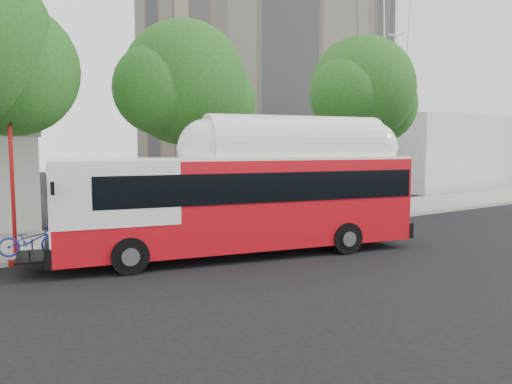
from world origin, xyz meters
The scene contains 9 objects.
ground centered at (0.00, 0.00, 0.00)m, with size 120.00×120.00×0.00m, color black.
sidewalk centered at (0.00, 6.50, 0.07)m, with size 60.00×5.00×0.15m, color gray.
curb_strip centered at (0.00, 3.90, 0.07)m, with size 60.00×0.30×0.15m, color gray.
red_curb_segment centered at (-3.00, 3.90, 0.08)m, with size 10.00×0.32×0.16m, color maroon.
street_tree_mid centered at (-0.59, 6.06, 5.91)m, with size 5.75×5.00×8.62m.
street_tree_right centered at (9.44, 5.86, 6.26)m, with size 6.21×5.40×9.18m.
horizon_block centered at (30.00, 16.00, 3.00)m, with size 20.00×12.00×6.00m, color silver.
transit_bus centered at (-1.29, 1.17, 1.73)m, with size 12.71×4.97×3.70m.
signal_pole centered at (-7.65, 4.68, 2.30)m, with size 0.13×0.42×4.47m.
Camera 1 is at (-10.19, -12.43, 3.61)m, focal length 35.00 mm.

